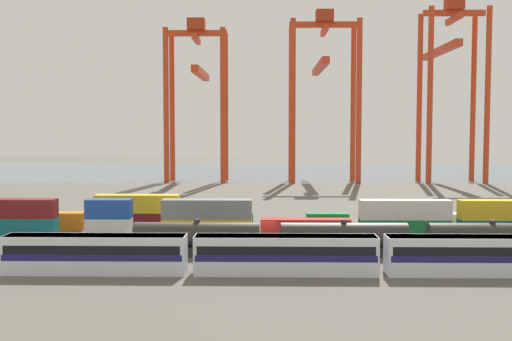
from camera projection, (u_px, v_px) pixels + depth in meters
name	position (u px, v px, depth m)	size (l,w,h in m)	color
ground_plane	(267.00, 204.00, 120.97)	(420.00, 420.00, 0.00)	#5B564C
harbour_water	(267.00, 170.00, 220.73)	(400.00, 110.00, 0.01)	slate
passenger_train	(286.00, 253.00, 62.35)	(57.15, 3.14, 3.90)	silver
freight_tank_row	(418.00, 239.00, 71.05)	(65.53, 2.78, 4.24)	#232326
shipping_container_0	(12.00, 228.00, 83.81)	(12.10, 2.44, 2.60)	#146066
shipping_container_1	(12.00, 209.00, 83.64)	(12.10, 2.44, 2.60)	maroon
shipping_container_2	(109.00, 228.00, 83.56)	(6.04, 2.44, 2.60)	silver
shipping_container_3	(109.00, 209.00, 83.39)	(6.04, 2.44, 2.60)	#1C4299
shipping_container_4	(207.00, 228.00, 83.30)	(12.10, 2.44, 2.60)	gold
shipping_container_5	(207.00, 209.00, 83.13)	(12.10, 2.44, 2.60)	slate
shipping_container_6	(305.00, 228.00, 83.05)	(12.10, 2.44, 2.60)	#AD211C
shipping_container_7	(404.00, 229.00, 82.80)	(12.10, 2.44, 2.60)	#197538
shipping_container_8	(405.00, 209.00, 82.62)	(12.10, 2.44, 2.60)	silver
shipping_container_9	(504.00, 229.00, 82.54)	(12.10, 2.44, 2.60)	#146066
shipping_container_10	(505.00, 210.00, 82.37)	(12.10, 2.44, 2.60)	gold
shipping_container_12	(43.00, 221.00, 89.60)	(12.10, 2.44, 2.60)	orange
shipping_container_13	(137.00, 221.00, 89.34)	(12.10, 2.44, 2.60)	maroon
shipping_container_14	(137.00, 204.00, 89.17)	(12.10, 2.44, 2.60)	gold
shipping_container_15	(232.00, 222.00, 89.08)	(6.04, 2.44, 2.60)	#197538
shipping_container_16	(327.00, 222.00, 88.81)	(6.04, 2.44, 2.60)	#197538
shipping_container_17	(423.00, 222.00, 88.55)	(12.10, 2.44, 2.60)	silver
gantry_crane_west	(198.00, 85.00, 174.65)	(17.09, 33.81, 45.32)	red
gantry_crane_central	(323.00, 79.00, 174.55)	(19.42, 39.23, 47.55)	red
gantry_crane_east	(450.00, 72.00, 173.23)	(16.97, 36.78, 50.61)	red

